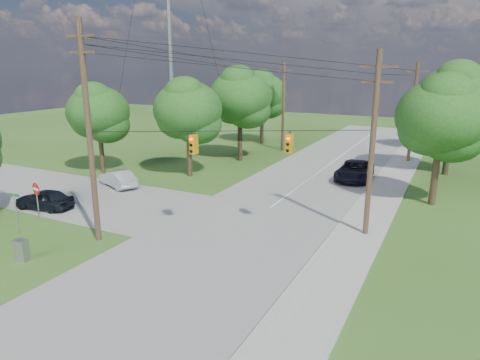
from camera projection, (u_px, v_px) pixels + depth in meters
The scene contains 22 objects.
ground at pixel (159, 258), 22.16m from camera, with size 140.00×140.00×0.00m, color #34541C.
main_road at pixel (238, 232), 25.59m from camera, with size 10.00×100.00×0.03m, color gray.
sidewalk_east at pixel (350, 253), 22.64m from camera, with size 2.60×100.00×0.12m, color #ABA8A0.
pole_sw at pixel (89, 131), 22.90m from camera, with size 2.00×0.32×12.00m.
pole_ne at pixel (372, 143), 23.73m from camera, with size 2.00×0.32×10.50m.
pole_north_e at pixel (413, 112), 42.76m from camera, with size 2.00×0.32×10.00m.
pole_north_w at pixel (283, 106), 48.84m from camera, with size 2.00×0.32×10.00m.
power_lines at pixel (275, 73), 29.06m from camera, with size 13.93×29.62×4.93m.
traffic_signals at pixel (242, 144), 23.43m from camera, with size 4.91×3.27×1.05m.
tree_w_near at pixel (188, 110), 37.04m from camera, with size 6.00×6.00×8.40m.
tree_w_mid at pixel (240, 97), 43.32m from camera, with size 6.40×6.40×9.22m.
tree_w_far at pixel (262, 94), 52.88m from camera, with size 6.00×6.00×8.73m.
tree_e_near at pixel (442, 117), 29.06m from camera, with size 6.20×6.20×8.81m.
tree_e_mid at pixel (454, 98), 37.28m from camera, with size 6.60×6.60×9.64m.
tree_e_far at pixel (446, 99), 48.30m from camera, with size 5.80×5.80×8.32m.
tree_cross_n at pixel (98, 112), 38.47m from camera, with size 5.60×5.60×7.91m.
car_cross_dark at pixel (45, 199), 29.47m from camera, with size 1.65×4.10×1.40m, color black.
car_cross_silver at pixel (118, 178), 34.90m from camera, with size 1.46×4.20×1.38m, color silver.
car_main_north at pixel (354, 170), 37.06m from camera, with size 2.67×5.79×1.61m, color black.
control_cabinet at pixel (21, 250), 21.68m from camera, with size 0.64×0.46×1.15m, color gray.
do_not_enter_sign at pixel (36, 193), 27.06m from camera, with size 0.83×0.20×2.51m.
street_name_sign at pixel (16, 208), 24.86m from camera, with size 0.75×0.16×2.51m.
Camera 1 is at (12.96, -16.24, 9.66)m, focal length 32.00 mm.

